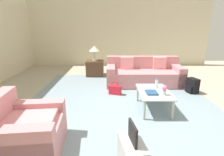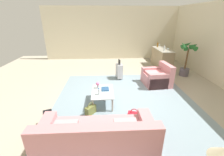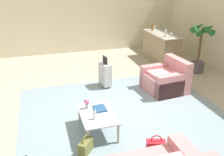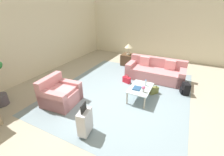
{
  "view_description": "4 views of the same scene",
  "coord_description": "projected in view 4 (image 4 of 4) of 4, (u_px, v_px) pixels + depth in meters",
  "views": [
    {
      "loc": [
        -3.06,
        0.41,
        1.73
      ],
      "look_at": [
        0.06,
        0.39,
        0.81
      ],
      "focal_mm": 28.0,
      "sensor_mm": 36.0,
      "label": 1
    },
    {
      "loc": [
        4.43,
        -0.43,
        2.5
      ],
      "look_at": [
        0.69,
        -0.23,
        0.97
      ],
      "focal_mm": 24.0,
      "sensor_mm": 36.0,
      "label": 2
    },
    {
      "loc": [
        4.37,
        -1.41,
        2.85
      ],
      "look_at": [
        0.23,
        -0.16,
        1.02
      ],
      "focal_mm": 40.0,
      "sensor_mm": 36.0,
      "label": 3
    },
    {
      "loc": [
        -3.69,
        -1.54,
        2.74
      ],
      "look_at": [
        0.24,
        0.42,
        0.63
      ],
      "focal_mm": 24.0,
      "sensor_mm": 36.0,
      "label": 4
    }
  ],
  "objects": [
    {
      "name": "backpack_black",
      "position": [
        185.0,
        89.0,
        5.1
      ],
      "size": [
        0.35,
        0.33,
        0.4
      ],
      "color": "black",
      "rests_on": "ground"
    },
    {
      "name": "ground_plane",
      "position": [
        121.0,
        101.0,
        4.78
      ],
      "size": [
        12.0,
        12.0,
        0.0
      ],
      "primitive_type": "plane",
      "color": "#A89E89"
    },
    {
      "name": "handbag_red",
      "position": [
        127.0,
        80.0,
        5.88
      ],
      "size": [
        0.23,
        0.35,
        0.36
      ],
      "color": "red",
      "rests_on": "ground"
    },
    {
      "name": "wall_right",
      "position": [
        158.0,
        30.0,
        8.19
      ],
      "size": [
        0.12,
        8.0,
        3.1
      ],
      "primitive_type": "cube",
      "color": "beige",
      "rests_on": "ground"
    },
    {
      "name": "table_lamp",
      "position": [
        129.0,
        46.0,
        7.34
      ],
      "size": [
        0.38,
        0.38,
        0.53
      ],
      "color": "#ADA899",
      "rests_on": "side_table"
    },
    {
      "name": "couch",
      "position": [
        155.0,
        72.0,
        6.18
      ],
      "size": [
        0.95,
        2.27,
        0.83
      ],
      "color": "#C67F84",
      "rests_on": "ground"
    },
    {
      "name": "side_table",
      "position": [
        128.0,
        60.0,
        7.65
      ],
      "size": [
        0.61,
        0.61,
        0.55
      ],
      "primitive_type": "cube",
      "color": "#513823",
      "rests_on": "ground"
    },
    {
      "name": "area_rug",
      "position": [
        122.0,
        91.0,
        5.35
      ],
      "size": [
        5.2,
        4.4,
        0.01
      ],
      "primitive_type": "cube",
      "color": "gray",
      "rests_on": "ground"
    },
    {
      "name": "coffee_table",
      "position": [
        140.0,
        89.0,
        4.74
      ],
      "size": [
        0.99,
        0.65,
        0.42
      ],
      "color": "silver",
      "rests_on": "ground"
    },
    {
      "name": "wall_back",
      "position": [
        25.0,
        40.0,
        5.75
      ],
      "size": [
        10.24,
        0.12,
        3.1
      ],
      "primitive_type": "cube",
      "color": "beige",
      "rests_on": "ground"
    },
    {
      "name": "coffee_table_book",
      "position": [
        137.0,
        88.0,
        4.65
      ],
      "size": [
        0.29,
        0.24,
        0.03
      ],
      "primitive_type": "cube",
      "rotation": [
        0.0,
        0.0,
        0.03
      ],
      "color": "navy",
      "rests_on": "coffee_table"
    },
    {
      "name": "handbag_olive",
      "position": [
        154.0,
        90.0,
        5.14
      ],
      "size": [
        0.34,
        0.31,
        0.36
      ],
      "color": "olive",
      "rests_on": "ground"
    },
    {
      "name": "armchair",
      "position": [
        59.0,
        94.0,
        4.6
      ],
      "size": [
        1.05,
        1.03,
        0.84
      ],
      "color": "#C67F84",
      "rests_on": "ground"
    },
    {
      "name": "water_bottle",
      "position": [
        146.0,
        83.0,
        4.8
      ],
      "size": [
        0.06,
        0.06,
        0.2
      ],
      "color": "silver",
      "rests_on": "coffee_table"
    },
    {
      "name": "suitcase_silver",
      "position": [
        85.0,
        122.0,
        3.42
      ],
      "size": [
        0.43,
        0.29,
        0.85
      ],
      "color": "#B7B7BC",
      "rests_on": "ground"
    },
    {
      "name": "flower_vase",
      "position": [
        144.0,
        88.0,
        4.43
      ],
      "size": [
        0.11,
        0.11,
        0.21
      ],
      "color": "#B2B7BC",
      "rests_on": "coffee_table"
    }
  ]
}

